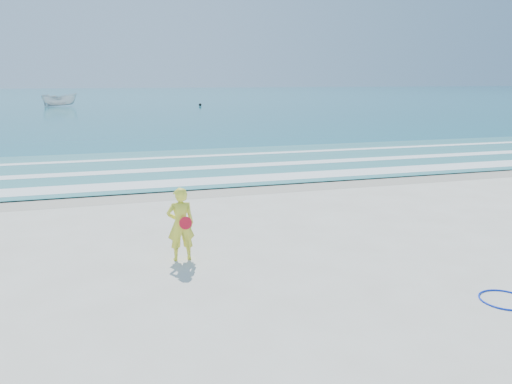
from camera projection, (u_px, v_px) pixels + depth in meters
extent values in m
plane|color=silver|center=(279.00, 295.00, 9.06)|extent=(400.00, 400.00, 0.00)
cube|color=#B2A893|center=(194.00, 191.00, 17.46)|extent=(400.00, 2.40, 0.00)
cube|color=#19727F|center=(117.00, 96.00, 107.08)|extent=(400.00, 190.00, 0.04)
cube|color=#59B7AD|center=(175.00, 166.00, 22.12)|extent=(400.00, 10.00, 0.01)
cube|color=white|center=(188.00, 182.00, 18.67)|extent=(400.00, 1.40, 0.01)
cube|color=white|center=(177.00, 169.00, 21.37)|extent=(400.00, 0.90, 0.01)
cube|color=white|center=(168.00, 158.00, 24.46)|extent=(400.00, 0.60, 0.01)
torus|color=#0B2BC9|center=(504.00, 300.00, 8.84)|extent=(0.90, 0.90, 0.03)
imported|color=silver|center=(59.00, 100.00, 68.69)|extent=(4.62, 1.74, 1.78)
sphere|color=black|center=(200.00, 105.00, 69.43)|extent=(0.41, 0.41, 0.41)
imported|color=yellow|center=(181.00, 224.00, 10.66)|extent=(0.59, 0.39, 1.61)
cylinder|color=red|center=(186.00, 223.00, 10.50)|extent=(0.27, 0.08, 0.27)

